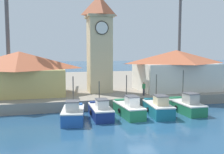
% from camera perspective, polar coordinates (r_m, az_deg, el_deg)
% --- Properties ---
extents(ground_plane, '(300.00, 300.00, 0.00)m').
position_cam_1_polar(ground_plane, '(24.25, 6.64, -10.10)').
color(ground_plane, navy).
extents(quay_wharf, '(120.00, 40.00, 1.17)m').
position_cam_1_polar(quay_wharf, '(49.13, -4.48, -1.36)').
color(quay_wharf, gray).
rests_on(quay_wharf, ground).
extents(fishing_boat_far_left, '(2.68, 4.72, 4.19)m').
position_cam_1_polar(fishing_boat_far_left, '(24.93, -8.47, -7.92)').
color(fishing_boat_far_left, '#2356A8').
rests_on(fishing_boat_far_left, ground).
extents(fishing_boat_left_outer, '(1.96, 4.82, 3.57)m').
position_cam_1_polar(fishing_boat_left_outer, '(26.06, -2.52, -7.35)').
color(fishing_boat_left_outer, navy).
rests_on(fishing_boat_left_outer, ground).
extents(fishing_boat_left_inner, '(2.01, 5.21, 4.11)m').
position_cam_1_polar(fishing_boat_left_inner, '(26.71, 3.68, -6.90)').
color(fishing_boat_left_inner, '#237A4C').
rests_on(fishing_boat_left_inner, ground).
extents(fishing_boat_mid_left, '(2.44, 5.06, 4.17)m').
position_cam_1_polar(fishing_boat_mid_left, '(27.32, 9.98, -6.65)').
color(fishing_boat_mid_left, '#196B7F').
rests_on(fishing_boat_mid_left, ground).
extents(fishing_boat_center, '(2.12, 5.27, 4.50)m').
position_cam_1_polar(fishing_boat_center, '(29.30, 15.81, -6.01)').
color(fishing_boat_center, '#237A4C').
rests_on(fishing_boat_center, ground).
extents(clock_tower, '(3.43, 3.43, 14.22)m').
position_cam_1_polar(clock_tower, '(34.63, -2.76, 7.80)').
color(clock_tower, beige).
rests_on(clock_tower, quay_wharf).
extents(warehouse_left, '(11.06, 7.18, 5.37)m').
position_cam_1_polar(warehouse_left, '(34.19, -19.47, 0.88)').
color(warehouse_left, tan).
rests_on(warehouse_left, quay_wharf).
extents(warehouse_right, '(11.00, 7.23, 5.54)m').
position_cam_1_polar(warehouse_right, '(37.71, 13.75, 1.58)').
color(warehouse_right, silver).
rests_on(warehouse_right, quay_wharf).
extents(port_crane_near, '(5.78, 9.18, 21.04)m').
position_cam_1_polar(port_crane_near, '(54.62, 14.49, 8.28)').
color(port_crane_near, '#353539').
rests_on(port_crane_near, quay_wharf).
extents(port_crane_far, '(3.76, 10.38, 18.81)m').
position_cam_1_polar(port_crane_far, '(41.36, -21.59, 8.28)').
color(port_crane_far, '#353539').
rests_on(port_crane_far, quay_wharf).
extents(dock_worker_near_tower, '(0.34, 0.22, 1.62)m').
position_cam_1_polar(dock_worker_near_tower, '(32.22, 6.93, -2.52)').
color(dock_worker_near_tower, '#33333D').
rests_on(dock_worker_near_tower, quay_wharf).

